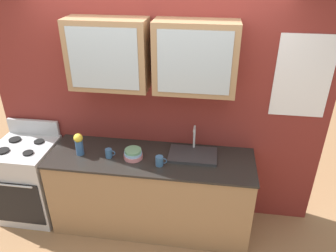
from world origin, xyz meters
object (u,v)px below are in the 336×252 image
at_px(cup_near_sink, 160,161).
at_px(cup_near_bowls, 109,153).
at_px(vase, 79,143).
at_px(sink_faucet, 193,154).
at_px(bowl_stack, 133,154).
at_px(stove_range, 30,180).

height_order(cup_near_sink, cup_near_bowls, cup_near_sink).
relative_size(vase, cup_near_sink, 2.10).
bearing_deg(vase, sink_faucet, 6.47).
bearing_deg(cup_near_bowls, vase, 177.75).
bearing_deg(bowl_stack, sink_faucet, 11.61).
xyz_separation_m(bowl_stack, vase, (-0.57, -0.01, 0.08)).
distance_m(sink_faucet, cup_near_sink, 0.38).
xyz_separation_m(vase, cup_near_bowls, (0.32, -0.01, -0.08)).
relative_size(sink_faucet, bowl_stack, 2.55).
height_order(sink_faucet, cup_near_bowls, sink_faucet).
bearing_deg(stove_range, cup_near_sink, -4.61).
bearing_deg(vase, cup_near_sink, -5.35).
height_order(stove_range, sink_faucet, sink_faucet).
relative_size(cup_near_sink, cup_near_bowls, 1.08).
relative_size(stove_range, sink_faucet, 2.19).
xyz_separation_m(stove_range, bowl_stack, (1.26, -0.04, 0.50)).
xyz_separation_m(sink_faucet, cup_near_bowls, (-0.86, -0.15, 0.03)).
distance_m(bowl_stack, cup_near_sink, 0.30).
distance_m(sink_faucet, cup_near_bowls, 0.87).
distance_m(sink_faucet, vase, 1.19).
height_order(bowl_stack, cup_near_bowls, bowl_stack).
xyz_separation_m(vase, cup_near_sink, (0.86, -0.08, -0.08)).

